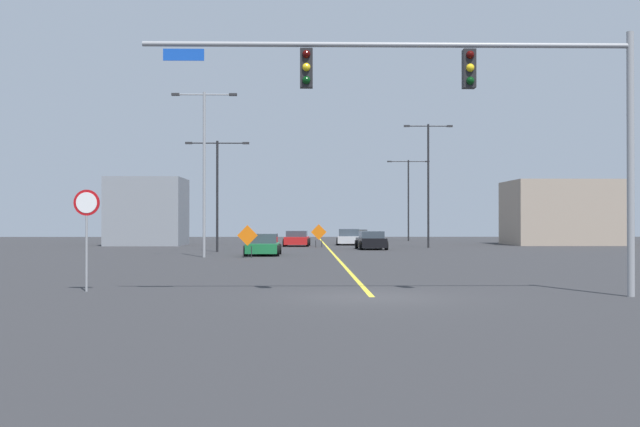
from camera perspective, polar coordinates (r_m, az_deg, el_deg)
name	(u,v)px	position (r m, az deg, el deg)	size (l,w,h in m)	color
ground	(372,297)	(21.94, 3.69, -5.90)	(167.92, 167.92, 0.00)	#2D2D30
road_centre_stripe	(326,245)	(68.46, 0.40, -2.25)	(0.16, 93.29, 0.01)	yellow
traffic_signal_assembly	(468,94)	(22.46, 10.38, 8.31)	(13.31, 0.44, 7.20)	gray
stop_sign	(87,220)	(24.51, -16.11, -0.44)	(0.76, 0.07, 2.97)	gray
street_lamp_far_left	(428,176)	(63.07, 7.63, 2.66)	(3.77, 0.24, 9.55)	black
street_lamp_near_right	(217,185)	(54.34, -7.25, 2.04)	(4.25, 0.24, 7.40)	black
street_lamp_near_left	(408,193)	(84.45, 6.24, 1.48)	(4.41, 0.24, 8.40)	black
street_lamp_mid_left	(204,161)	(46.35, -8.16, 3.70)	(3.70, 0.24, 9.38)	gray
construction_sign_left_shoulder	(319,233)	(63.33, -0.09, -1.38)	(1.23, 0.21, 1.81)	orange
construction_sign_right_lane	(247,237)	(45.42, -5.13, -1.67)	(1.16, 0.17, 1.83)	orange
car_silver_mid	(349,237)	(69.91, 2.05, -1.69)	(2.32, 4.26, 1.37)	#B7BABF
car_green_near	(263,245)	(48.73, -4.02, -2.25)	(2.11, 4.27, 1.29)	#196B38
car_red_distant	(297,239)	(66.32, -1.64, -1.79)	(2.25, 4.22, 1.26)	red
car_black_approaching	(371,241)	(58.90, 3.62, -1.93)	(2.18, 4.26, 1.32)	black
car_orange_far	(357,236)	(75.41, 2.60, -1.63)	(2.21, 4.41, 1.28)	orange
roadside_building_east	(561,213)	(73.46, 16.63, 0.05)	(9.16, 7.55, 5.55)	gray
roadside_building_west	(147,212)	(70.37, -12.05, 0.12)	(6.21, 6.40, 5.71)	gray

